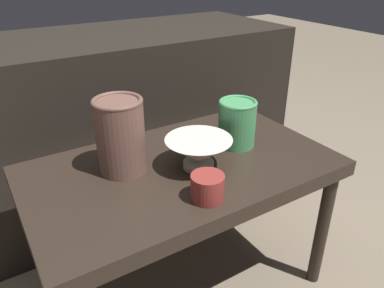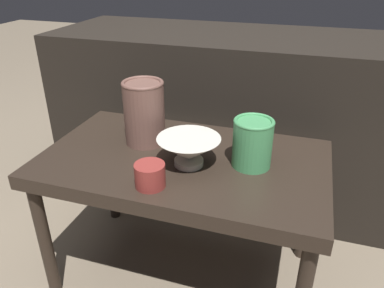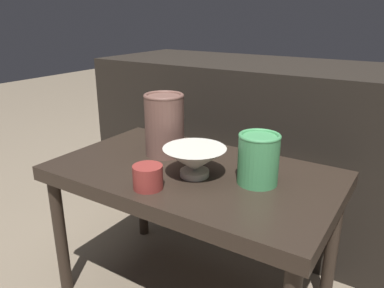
{
  "view_description": "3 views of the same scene",
  "coord_description": "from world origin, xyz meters",
  "px_view_note": "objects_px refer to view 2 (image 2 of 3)",
  "views": [
    {
      "loc": [
        -0.41,
        -0.7,
        0.9
      ],
      "look_at": [
        0.0,
        -0.04,
        0.5
      ],
      "focal_mm": 35.0,
      "sensor_mm": 36.0,
      "label": 1
    },
    {
      "loc": [
        0.29,
        -0.84,
        0.92
      ],
      "look_at": [
        0.03,
        -0.02,
        0.48
      ],
      "focal_mm": 35.0,
      "sensor_mm": 36.0,
      "label": 2
    },
    {
      "loc": [
        0.51,
        -0.79,
        0.83
      ],
      "look_at": [
        0.03,
        -0.06,
        0.52
      ],
      "focal_mm": 35.0,
      "sensor_mm": 36.0,
      "label": 3
    }
  ],
  "objects_px": {
    "vase_textured_left": "(144,112)",
    "vase_colorful_right": "(253,142)",
    "cup": "(150,175)",
    "bowl": "(189,150)"
  },
  "relations": [
    {
      "from": "vase_colorful_right",
      "to": "cup",
      "type": "relative_size",
      "value": 1.76
    },
    {
      "from": "vase_textured_left",
      "to": "vase_colorful_right",
      "type": "distance_m",
      "value": 0.32
    },
    {
      "from": "cup",
      "to": "vase_textured_left",
      "type": "bearing_deg",
      "value": 116.58
    },
    {
      "from": "vase_textured_left",
      "to": "cup",
      "type": "distance_m",
      "value": 0.25
    },
    {
      "from": "bowl",
      "to": "cup",
      "type": "height_order",
      "value": "bowl"
    },
    {
      "from": "cup",
      "to": "bowl",
      "type": "bearing_deg",
      "value": 65.24
    },
    {
      "from": "vase_colorful_right",
      "to": "cup",
      "type": "bearing_deg",
      "value": -141.07
    },
    {
      "from": "vase_textured_left",
      "to": "vase_colorful_right",
      "type": "xyz_separation_m",
      "value": [
        0.32,
        -0.04,
        -0.03
      ]
    },
    {
      "from": "vase_textured_left",
      "to": "vase_colorful_right",
      "type": "height_order",
      "value": "vase_textured_left"
    },
    {
      "from": "vase_colorful_right",
      "to": "vase_textured_left",
      "type": "bearing_deg",
      "value": 172.65
    }
  ]
}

